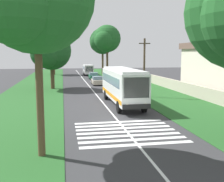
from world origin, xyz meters
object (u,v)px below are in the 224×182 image
at_px(roadside_tree_right_0, 102,42).
at_px(trailing_minibus_0, 88,69).
at_px(roadside_tree_left_0, 50,52).
at_px(utility_pole, 144,67).
at_px(coach_bus, 122,84).
at_px(trailing_car_0, 97,81).
at_px(roadside_tree_right_1, 106,39).
at_px(trailing_car_1, 94,76).
at_px(roadside_tree_left_2, 53,51).

bearing_deg(roadside_tree_right_0, trailing_minibus_0, 128.87).
bearing_deg(roadside_tree_left_0, utility_pole, -130.69).
bearing_deg(coach_bus, trailing_car_0, 0.64).
bearing_deg(roadside_tree_left_0, roadside_tree_right_0, -22.33).
height_order(roadside_tree_right_0, roadside_tree_right_1, roadside_tree_right_0).
bearing_deg(coach_bus, roadside_tree_right_1, -6.24).
distance_m(coach_bus, roadside_tree_right_1, 33.92).
distance_m(coach_bus, roadside_tree_left_0, 16.75).
bearing_deg(roadside_tree_left_0, coach_bus, -151.91).
xyz_separation_m(roadside_tree_left_0, utility_pole, (-9.84, -11.45, -1.82)).
distance_m(trailing_minibus_0, utility_pole, 35.54).
bearing_deg(utility_pole, trailing_car_1, 8.19).
distance_m(trailing_car_0, trailing_minibus_0, 21.03).
bearing_deg(roadside_tree_right_1, roadside_tree_left_0, 148.70).
distance_m(trailing_car_0, trailing_car_1, 9.87).
bearing_deg(trailing_minibus_0, utility_pole, -174.21).
xyz_separation_m(coach_bus, roadside_tree_left_2, (43.07, 8.21, 3.89)).
relative_size(trailing_car_1, trailing_minibus_0, 0.72).
height_order(roadside_tree_left_2, utility_pole, roadside_tree_left_2).
distance_m(roadside_tree_left_2, roadside_tree_right_0, 12.41).
bearing_deg(roadside_tree_right_0, utility_pole, 179.58).
xyz_separation_m(trailing_car_0, roadside_tree_right_1, (14.23, -3.84, 7.70)).
distance_m(coach_bus, utility_pole, 6.14).
height_order(trailing_car_0, trailing_minibus_0, trailing_minibus_0).
distance_m(trailing_car_1, trailing_minibus_0, 11.18).
relative_size(roadside_tree_left_0, roadside_tree_right_0, 0.73).
xyz_separation_m(trailing_car_1, roadside_tree_left_0, (-14.30, 7.97, 4.85)).
bearing_deg(trailing_car_0, trailing_minibus_0, -0.96).
bearing_deg(trailing_minibus_0, roadside_tree_left_0, 162.82).
bearing_deg(trailing_car_1, trailing_minibus_0, 0.54).
xyz_separation_m(trailing_minibus_0, roadside_tree_right_1, (-6.78, -3.49, 6.82)).
height_order(trailing_minibus_0, roadside_tree_left_2, roadside_tree_left_2).
bearing_deg(roadside_tree_right_1, roadside_tree_right_0, -2.18).
relative_size(trailing_minibus_0, roadside_tree_left_0, 0.70).
height_order(trailing_car_0, roadside_tree_left_0, roadside_tree_left_0).
xyz_separation_m(trailing_car_1, roadside_tree_right_1, (4.37, -3.38, 7.70)).
bearing_deg(roadside_tree_right_1, trailing_car_0, 164.91).
bearing_deg(coach_bus, trailing_car_1, -0.49).
height_order(coach_bus, roadside_tree_left_0, roadside_tree_left_0).
relative_size(roadside_tree_left_2, roadside_tree_right_0, 0.75).
bearing_deg(roadside_tree_left_0, roadside_tree_right_1, -31.30).
height_order(roadside_tree_right_0, utility_pole, roadside_tree_right_0).
bearing_deg(utility_pole, trailing_minibus_0, 5.79).
relative_size(roadside_tree_right_1, utility_pole, 1.64).
distance_m(trailing_car_1, roadside_tree_left_0, 17.08).
relative_size(trailing_car_1, roadside_tree_right_0, 0.37).
xyz_separation_m(coach_bus, roadside_tree_right_0, (43.04, -4.00, 6.11)).
relative_size(trailing_car_1, roadside_tree_left_2, 0.49).
relative_size(trailing_car_0, roadside_tree_left_2, 0.49).
bearing_deg(coach_bus, utility_pole, -38.76).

